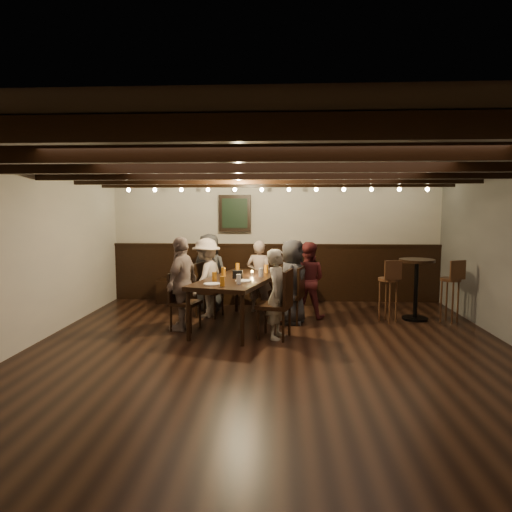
# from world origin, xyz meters

# --- Properties ---
(room) EXTENTS (7.00, 7.00, 7.00)m
(room) POSITION_xyz_m (-0.29, 2.21, 1.07)
(room) COLOR black
(room) RESTS_ON ground
(dining_table) EXTENTS (1.42, 2.22, 0.77)m
(dining_table) POSITION_xyz_m (-0.54, 1.40, 0.71)
(dining_table) COLOR black
(dining_table) RESTS_ON floor
(chair_left_near) EXTENTS (0.51, 0.51, 0.92)m
(chair_left_near) POSITION_xyz_m (-1.12, 2.02, 0.28)
(chair_left_near) COLOR black
(chair_left_near) RESTS_ON floor
(chair_left_far) EXTENTS (0.49, 0.49, 0.88)m
(chair_left_far) POSITION_xyz_m (-1.35, 1.15, 0.27)
(chair_left_far) COLOR black
(chair_left_far) RESTS_ON floor
(chair_right_near) EXTENTS (0.51, 0.51, 0.92)m
(chair_right_near) POSITION_xyz_m (0.27, 1.66, 0.28)
(chair_right_near) COLOR black
(chair_right_near) RESTS_ON floor
(chair_right_far) EXTENTS (0.55, 0.55, 0.98)m
(chair_right_far) POSITION_xyz_m (0.04, 0.79, 0.30)
(chair_right_far) COLOR black
(chair_right_far) RESTS_ON floor
(person_bench_left) EXTENTS (0.77, 0.60, 1.39)m
(person_bench_left) POSITION_xyz_m (-1.18, 2.50, 0.70)
(person_bench_left) COLOR #2B2C2E
(person_bench_left) RESTS_ON floor
(person_bench_centre) EXTENTS (0.53, 0.42, 1.29)m
(person_bench_centre) POSITION_xyz_m (-0.27, 2.42, 0.64)
(person_bench_centre) COLOR gray
(person_bench_centre) RESTS_ON floor
(person_bench_right) EXTENTS (0.73, 0.63, 1.29)m
(person_bench_right) POSITION_xyz_m (0.56, 2.04, 0.64)
(person_bench_right) COLOR #591E20
(person_bench_right) RESTS_ON floor
(person_left_near) EXTENTS (0.71, 0.97, 1.35)m
(person_left_near) POSITION_xyz_m (-1.15, 2.03, 0.67)
(person_left_near) COLOR gray
(person_left_near) RESTS_ON floor
(person_left_far) EXTENTS (0.55, 0.90, 1.43)m
(person_left_far) POSITION_xyz_m (-1.38, 1.16, 0.71)
(person_left_far) COLOR gray
(person_left_far) RESTS_ON floor
(person_right_near) EXTENTS (0.58, 0.75, 1.35)m
(person_right_near) POSITION_xyz_m (0.30, 1.65, 0.68)
(person_right_near) COLOR #28282A
(person_right_near) RESTS_ON floor
(person_right_far) EXTENTS (0.41, 0.53, 1.28)m
(person_right_far) POSITION_xyz_m (0.07, 0.78, 0.64)
(person_right_far) COLOR gray
(person_right_far) RESTS_ON floor
(pint_a) EXTENTS (0.07, 0.07, 0.14)m
(pint_a) POSITION_xyz_m (-0.63, 2.15, 0.84)
(pint_a) COLOR #BF7219
(pint_a) RESTS_ON dining_table
(pint_b) EXTENTS (0.07, 0.07, 0.14)m
(pint_b) POSITION_xyz_m (-0.14, 1.97, 0.84)
(pint_b) COLOR #BF7219
(pint_b) RESTS_ON dining_table
(pint_c) EXTENTS (0.07, 0.07, 0.14)m
(pint_c) POSITION_xyz_m (-0.81, 1.58, 0.84)
(pint_c) COLOR #BF7219
(pint_c) RESTS_ON dining_table
(pint_d) EXTENTS (0.07, 0.07, 0.14)m
(pint_d) POSITION_xyz_m (-0.20, 1.52, 0.84)
(pint_d) COLOR silver
(pint_d) RESTS_ON dining_table
(pint_e) EXTENTS (0.07, 0.07, 0.14)m
(pint_e) POSITION_xyz_m (-0.87, 1.03, 0.84)
(pint_e) COLOR #BF7219
(pint_e) RESTS_ON dining_table
(pint_f) EXTENTS (0.07, 0.07, 0.14)m
(pint_f) POSITION_xyz_m (-0.49, 0.82, 0.84)
(pint_f) COLOR silver
(pint_f) RESTS_ON dining_table
(pint_g) EXTENTS (0.07, 0.07, 0.14)m
(pint_g) POSITION_xyz_m (-0.70, 0.62, 0.84)
(pint_g) COLOR #BF7219
(pint_g) RESTS_ON dining_table
(plate_near) EXTENTS (0.24, 0.24, 0.01)m
(plate_near) POSITION_xyz_m (-0.87, 0.77, 0.78)
(plate_near) COLOR white
(plate_near) RESTS_ON dining_table
(plate_far) EXTENTS (0.24, 0.24, 0.01)m
(plate_far) POSITION_xyz_m (-0.45, 1.07, 0.78)
(plate_far) COLOR white
(plate_far) RESTS_ON dining_table
(condiment_caddy) EXTENTS (0.15, 0.10, 0.12)m
(condiment_caddy) POSITION_xyz_m (-0.56, 1.36, 0.83)
(condiment_caddy) COLOR black
(condiment_caddy) RESTS_ON dining_table
(candle) EXTENTS (0.05, 0.05, 0.05)m
(candle) POSITION_xyz_m (-0.35, 1.66, 0.79)
(candle) COLOR beige
(candle) RESTS_ON dining_table
(high_top_table) EXTENTS (0.57, 0.57, 1.02)m
(high_top_table) POSITION_xyz_m (2.35, 1.99, 0.67)
(high_top_table) COLOR black
(high_top_table) RESTS_ON floor
(bar_stool_left) EXTENTS (0.34, 0.36, 1.03)m
(bar_stool_left) POSITION_xyz_m (1.85, 1.79, 0.38)
(bar_stool_left) COLOR #3C2613
(bar_stool_left) RESTS_ON floor
(bar_stool_right) EXTENTS (0.35, 0.37, 1.03)m
(bar_stool_right) POSITION_xyz_m (2.85, 1.84, 0.38)
(bar_stool_right) COLOR #3C2613
(bar_stool_right) RESTS_ON floor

